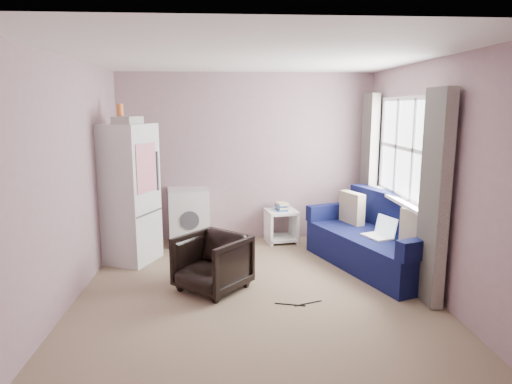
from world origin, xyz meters
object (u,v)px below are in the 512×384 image
(armchair, at_px, (212,260))
(fridge, at_px, (128,193))
(side_table, at_px, (281,223))
(sofa, at_px, (381,241))
(washing_machine, at_px, (189,215))

(armchair, bearing_deg, fridge, 176.35)
(side_table, relative_size, sofa, 0.27)
(armchair, xyz_separation_m, fridge, (-1.11, 1.06, 0.57))
(washing_machine, height_order, sofa, sofa)
(fridge, relative_size, sofa, 0.93)
(armchair, height_order, washing_machine, washing_machine)
(side_table, height_order, sofa, sofa)
(armchair, height_order, fridge, fridge)
(fridge, xyz_separation_m, washing_machine, (0.71, 0.75, -0.48))
(fridge, relative_size, side_table, 3.41)
(armchair, distance_m, sofa, 2.19)
(washing_machine, bearing_deg, side_table, -9.17)
(fridge, bearing_deg, armchair, -21.08)
(side_table, distance_m, sofa, 1.61)
(fridge, bearing_deg, washing_machine, 69.48)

